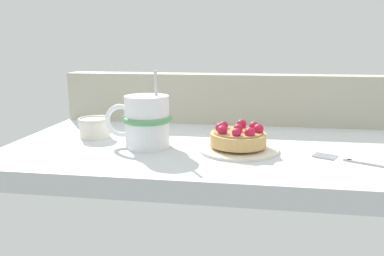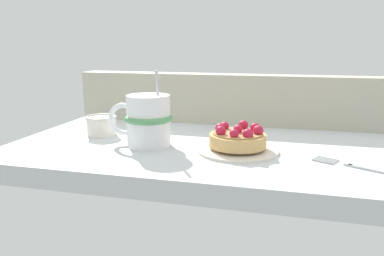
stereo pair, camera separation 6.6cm
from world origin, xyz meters
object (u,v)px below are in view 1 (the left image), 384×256
at_px(raspberry_tart, 238,137).
at_px(coffee_mug, 146,121).
at_px(dessert_fork, 362,162).
at_px(dessert_plate, 238,148).
at_px(sugar_bowl, 94,127).

relative_size(raspberry_tart, coffee_mug, 0.71).
bearing_deg(dessert_fork, coffee_mug, 172.73).
bearing_deg(dessert_plate, sugar_bowl, 170.53).
height_order(dessert_plate, dessert_fork, dessert_plate).
xyz_separation_m(dessert_plate, dessert_fork, (0.19, -0.05, -0.00)).
height_order(dessert_plate, raspberry_tart, raspberry_tart).
bearing_deg(coffee_mug, dessert_plate, 0.15).
distance_m(raspberry_tart, sugar_bowl, 0.28).
xyz_separation_m(dessert_plate, raspberry_tart, (0.00, 0.00, 0.02)).
bearing_deg(raspberry_tart, sugar_bowl, 170.57).
bearing_deg(raspberry_tart, dessert_fork, -13.40).
bearing_deg(dessert_plate, dessert_fork, -13.35).
bearing_deg(dessert_plate, coffee_mug, -179.85).
bearing_deg(coffee_mug, raspberry_tart, 0.20).
bearing_deg(sugar_bowl, raspberry_tart, -9.43).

